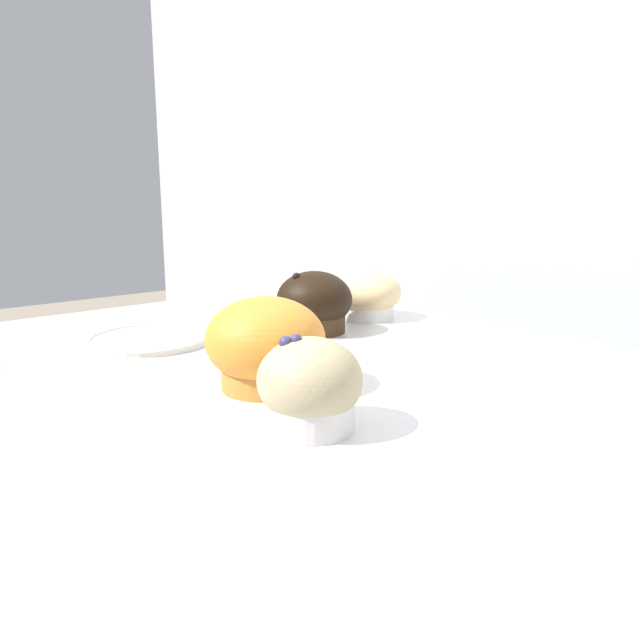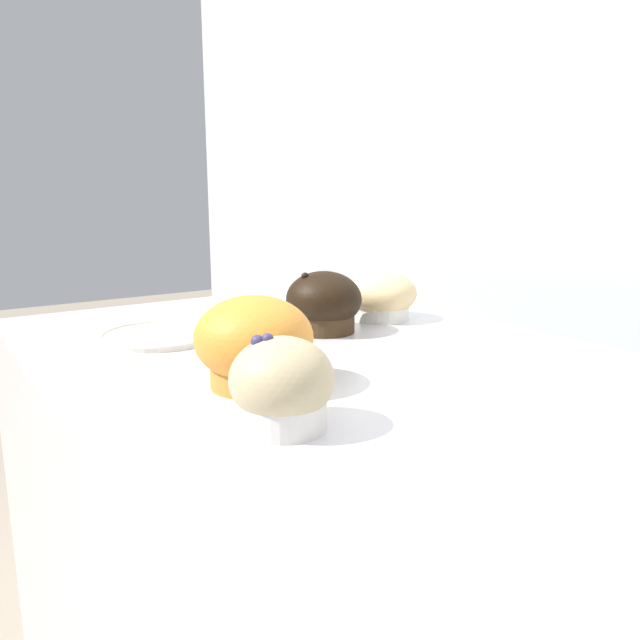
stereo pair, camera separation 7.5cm
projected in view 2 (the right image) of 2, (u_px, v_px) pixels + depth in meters
name	position (u px, v px, depth m)	size (l,w,h in m)	color
wall_back	(624.00, 341.00, 1.08)	(3.20, 0.10, 1.80)	#B2B7BC
muffin_front_center	(282.00, 387.00, 0.53)	(0.09, 0.09, 0.08)	silver
muffin_back_left	(324.00, 304.00, 0.88)	(0.11, 0.11, 0.09)	#3A2716
muffin_back_right	(254.00, 344.00, 0.64)	(0.12, 0.12, 0.09)	#C67F32
muffin_front_left	(381.00, 297.00, 0.96)	(0.11, 0.11, 0.08)	white
serving_plate	(161.00, 335.00, 0.85)	(0.16, 0.16, 0.01)	beige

